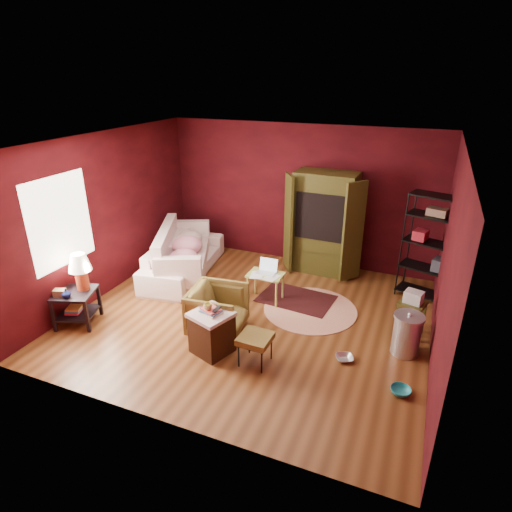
# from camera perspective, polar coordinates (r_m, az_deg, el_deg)

# --- Properties ---
(room) EXTENTS (5.54, 5.04, 2.84)m
(room) POSITION_cam_1_polar(r_m,az_deg,el_deg) (6.48, -1.05, 2.62)
(room) COLOR brown
(room) RESTS_ON ground
(sofa) EXTENTS (1.00, 2.38, 0.90)m
(sofa) POSITION_cam_1_polar(r_m,az_deg,el_deg) (8.44, -9.68, 0.44)
(sofa) COLOR silver
(sofa) RESTS_ON ground
(armchair) EXTENTS (0.82, 0.86, 0.81)m
(armchair) POSITION_cam_1_polar(r_m,az_deg,el_deg) (6.55, -5.13, -6.94)
(armchair) COLOR black
(armchair) RESTS_ON ground
(pet_bowl_steel) EXTENTS (0.24, 0.16, 0.24)m
(pet_bowl_steel) POSITION_cam_1_polar(r_m,az_deg,el_deg) (6.19, 11.78, -12.52)
(pet_bowl_steel) COLOR silver
(pet_bowl_steel) RESTS_ON ground
(pet_bowl_turquoise) EXTENTS (0.26, 0.17, 0.25)m
(pet_bowl_turquoise) POSITION_cam_1_polar(r_m,az_deg,el_deg) (5.82, 18.83, -16.03)
(pet_bowl_turquoise) COLOR teal
(pet_bowl_turquoise) RESTS_ON ground
(vase) EXTENTS (0.18, 0.19, 0.14)m
(vase) POSITION_cam_1_polar(r_m,az_deg,el_deg) (7.07, -24.00, -4.59)
(vase) COLOR #0D1443
(vase) RESTS_ON side_table
(mug) EXTENTS (0.13, 0.11, 0.12)m
(mug) POSITION_cam_1_polar(r_m,az_deg,el_deg) (5.91, -6.45, -6.61)
(mug) COLOR #E2D96E
(mug) RESTS_ON hamper
(side_table) EXTENTS (0.75, 0.75, 1.15)m
(side_table) POSITION_cam_1_polar(r_m,az_deg,el_deg) (7.19, -22.68, -3.27)
(side_table) COLOR black
(side_table) RESTS_ON ground
(sofa_cushions) EXTENTS (1.60, 2.26, 0.88)m
(sofa_cushions) POSITION_cam_1_polar(r_m,az_deg,el_deg) (8.41, -9.88, 0.19)
(sofa_cushions) COLOR silver
(sofa_cushions) RESTS_ON sofa
(hamper) EXTENTS (0.66, 0.66, 0.73)m
(hamper) POSITION_cam_1_polar(r_m,az_deg,el_deg) (6.15, -5.90, -9.99)
(hamper) COLOR #43220F
(hamper) RESTS_ON ground
(footstool) EXTENTS (0.44, 0.44, 0.43)m
(footstool) POSITION_cam_1_polar(r_m,az_deg,el_deg) (5.88, -0.10, -11.08)
(footstool) COLOR black
(footstool) RESTS_ON ground
(rug_round) EXTENTS (1.68, 1.68, 0.01)m
(rug_round) POSITION_cam_1_polar(r_m,az_deg,el_deg) (7.33, 7.23, -7.06)
(rug_round) COLOR beige
(rug_round) RESTS_ON ground
(rug_oriental) EXTENTS (1.34, 0.96, 0.01)m
(rug_oriental) POSITION_cam_1_polar(r_m,az_deg,el_deg) (7.61, 5.37, -5.66)
(rug_oriental) COLOR #451214
(rug_oriental) RESTS_ON ground
(laptop_desk) EXTENTS (0.60, 0.48, 0.74)m
(laptop_desk) POSITION_cam_1_polar(r_m,az_deg,el_deg) (7.35, 1.31, -2.76)
(laptop_desk) COLOR #C2CB5D
(laptop_desk) RESTS_ON ground
(tv_armoire) EXTENTS (1.57, 0.86, 1.99)m
(tv_armoire) POSITION_cam_1_polar(r_m,az_deg,el_deg) (8.36, 9.02, 4.56)
(tv_armoire) COLOR #423C13
(tv_armoire) RESTS_ON ground
(wire_shelving) EXTENTS (0.99, 0.64, 1.87)m
(wire_shelving) POSITION_cam_1_polar(r_m,az_deg,el_deg) (7.77, 22.48, 1.46)
(wire_shelving) COLOR black
(wire_shelving) RESTS_ON ground
(small_stand) EXTENTS (0.45, 0.45, 0.72)m
(small_stand) POSITION_cam_1_polar(r_m,az_deg,el_deg) (6.81, 20.17, -5.84)
(small_stand) COLOR #423C13
(small_stand) RESTS_ON ground
(trash_can) EXTENTS (0.52, 0.52, 0.66)m
(trash_can) POSITION_cam_1_polar(r_m,az_deg,el_deg) (6.46, 19.46, -9.79)
(trash_can) COLOR silver
(trash_can) RESTS_ON ground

